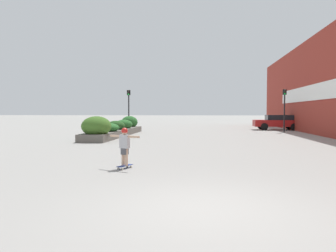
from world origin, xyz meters
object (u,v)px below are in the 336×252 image
skateboard (125,166)px  skateboarder (125,143)px  traffic_light_right (285,103)px  traffic_light_left (129,103)px  car_center_left (278,122)px

skateboard → skateboarder: (0.00, -0.00, 0.71)m
skateboarder → traffic_light_right: size_ratio=0.32×
traffic_light_left → traffic_light_right: bearing=-1.7°
skateboarder → car_center_left: 23.84m
skateboarder → car_center_left: car_center_left is taller
skateboarder → car_center_left: size_ratio=0.27×
skateboard → traffic_light_right: bearing=87.9°
skateboard → traffic_light_right: traffic_light_right is taller
skateboard → traffic_light_right: size_ratio=0.18×
car_center_left → traffic_light_right: bearing=175.8°
car_center_left → skateboard: bearing=157.3°
skateboard → traffic_light_left: size_ratio=0.17×
skateboard → traffic_light_left: bearing=126.7°
skateboard → skateboarder: skateboarder is taller
traffic_light_left → skateboarder: bearing=-77.2°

